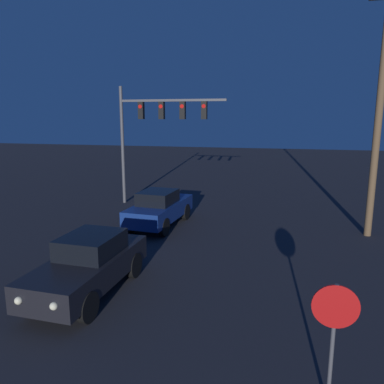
# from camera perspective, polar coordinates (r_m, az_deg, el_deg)

# --- Properties ---
(car_near) EXTENTS (1.80, 4.37, 1.61)m
(car_near) POSITION_cam_1_polar(r_m,az_deg,el_deg) (10.72, -15.44, -10.59)
(car_near) COLOR black
(car_near) RESTS_ON ground_plane
(car_far) EXTENTS (1.96, 4.42, 1.61)m
(car_far) POSITION_cam_1_polar(r_m,az_deg,el_deg) (16.49, -4.98, -2.44)
(car_far) COLOR navy
(car_far) RESTS_ON ground_plane
(traffic_signal_mast) EXTENTS (5.79, 0.30, 6.34)m
(traffic_signal_mast) POSITION_cam_1_polar(r_m,az_deg,el_deg) (20.25, -5.85, 10.54)
(traffic_signal_mast) COLOR #4C4C51
(traffic_signal_mast) RESTS_ON ground_plane
(stop_sign) EXTENTS (0.73, 0.07, 2.20)m
(stop_sign) POSITION_cam_1_polar(r_m,az_deg,el_deg) (6.69, 20.83, -18.21)
(stop_sign) COLOR #4C4C51
(stop_sign) RESTS_ON ground_plane
(utility_pole) EXTENTS (1.42, 0.28, 10.00)m
(utility_pole) POSITION_cam_1_polar(r_m,az_deg,el_deg) (16.28, 26.68, 11.56)
(utility_pole) COLOR brown
(utility_pole) RESTS_ON ground_plane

